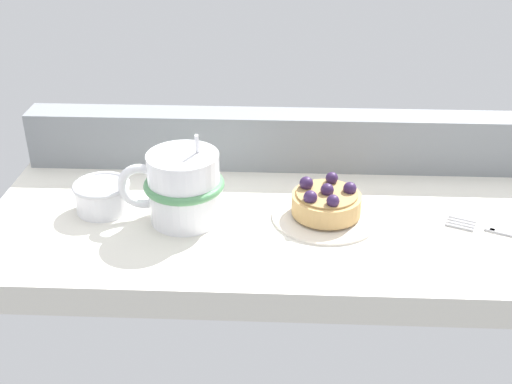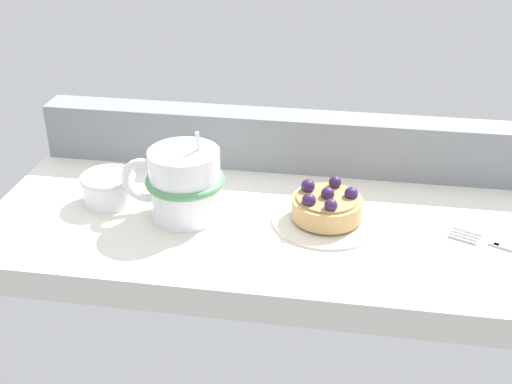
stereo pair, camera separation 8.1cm
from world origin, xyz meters
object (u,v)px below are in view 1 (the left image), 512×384
Objects in this scene: dessert_plate at (326,215)px; raspberry_tart at (326,201)px; dessert_fork at (511,234)px; sugar_bowl at (103,194)px; coffee_mug at (182,187)px.

dessert_plate is 1.99cm from raspberry_tart.
raspberry_tart reaches higher than dessert_fork.
sugar_bowl is at bearing 177.98° from raspberry_tart.
sugar_bowl is (-28.93, 1.02, 1.77)cm from dessert_plate.
dessert_fork is at bearing -3.13° from coffee_mug.
sugar_bowl is at bearing 175.01° from dessert_fork.
dessert_fork is 51.62cm from sugar_bowl.
sugar_bowl reaches higher than dessert_fork.
dessert_plate is at bearing -2.02° from sugar_bowl.
sugar_bowl is (-10.81, 2.27, -2.50)cm from coffee_mug.
dessert_fork is (22.46, -3.47, -0.03)cm from dessert_plate.
dessert_plate is 22.73cm from dessert_fork.
coffee_mug is (-18.10, -1.25, 2.28)cm from raspberry_tart.
dessert_fork is (22.49, -3.47, -2.01)cm from raspberry_tart.
sugar_bowl is at bearing 168.15° from coffee_mug.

